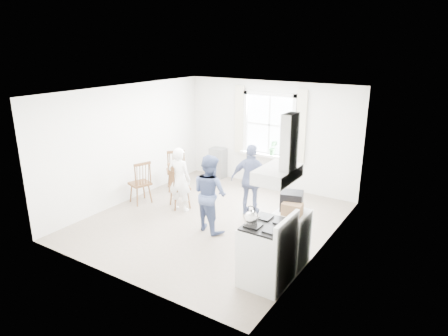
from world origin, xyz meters
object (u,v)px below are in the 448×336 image
windsor_chair_c (142,178)px  person_right (252,180)px  gas_stove (267,253)px  windsor_chair_a (176,166)px  person_mid (210,193)px  stereo_stack (292,201)px  windsor_chair_b (175,181)px  person_left (179,179)px  low_cabinet (291,238)px

windsor_chair_c → person_right: bearing=19.6°
gas_stove → windsor_chair_a: size_ratio=1.07×
person_right → person_mid: bearing=60.5°
stereo_stack → windsor_chair_b: stereo_stack is taller
windsor_chair_b → person_left: bearing=-15.1°
windsor_chair_a → person_right: (2.18, -0.22, 0.12)m
stereo_stack → windsor_chair_b: size_ratio=0.41×
windsor_chair_b → person_right: (1.56, 0.59, 0.15)m
person_left → person_mid: (1.07, -0.42, 0.05)m
gas_stove → stereo_stack: size_ratio=2.74×
gas_stove → person_right: bearing=124.4°
windsor_chair_c → stereo_stack: bearing=-7.1°
stereo_stack → windsor_chair_c: (-3.73, 0.46, -0.45)m
stereo_stack → person_left: person_left is taller
gas_stove → windsor_chair_c: size_ratio=1.14×
stereo_stack → person_right: (-1.43, 1.28, -0.30)m
person_right → windsor_chair_c: bearing=6.3°
person_right → gas_stove: bearing=111.1°
low_cabinet → person_right: size_ratio=0.60×
windsor_chair_a → person_left: size_ratio=0.75×
low_cabinet → stereo_stack: 0.61m
windsor_chair_a → windsor_chair_c: 1.05m
low_cabinet → windsor_chair_b: 3.14m
low_cabinet → person_left: 2.96m
windsor_chair_a → person_mid: bearing=-34.5°
windsor_chair_b → windsor_chair_c: size_ratio=1.00×
windsor_chair_c → person_mid: 2.01m
windsor_chair_a → person_left: (0.80, -0.86, 0.06)m
gas_stove → low_cabinet: (0.07, 0.70, -0.03)m
low_cabinet → stereo_stack: (-0.05, 0.08, 0.60)m
person_left → low_cabinet: bearing=155.8°
gas_stove → windsor_chair_b: gas_stove is taller
windsor_chair_b → windsor_chair_c: 0.78m
windsor_chair_a → person_right: person_right is taller
stereo_stack → person_right: person_right is taller
windsor_chair_b → low_cabinet: bearing=-14.2°
stereo_stack → person_mid: bearing=172.8°
windsor_chair_c → person_left: 0.94m
stereo_stack → person_left: 2.90m
windsor_chair_a → windsor_chair_b: size_ratio=1.06×
low_cabinet → windsor_chair_c: bearing=171.9°
gas_stove → stereo_stack: bearing=88.5°
windsor_chair_a → gas_stove: bearing=-32.5°
low_cabinet → person_left: (-2.86, 0.72, 0.25)m
windsor_chair_a → person_mid: person_mid is taller
windsor_chair_b → person_left: size_ratio=0.71×
windsor_chair_b → gas_stove: bearing=-26.3°
windsor_chair_a → person_mid: size_ratio=0.70×
windsor_chair_c → low_cabinet: bearing=-8.1°
gas_stove → windsor_chair_a: 4.26m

